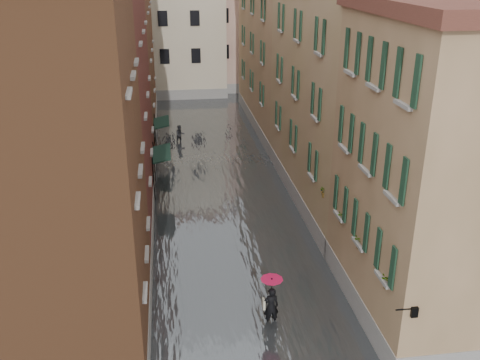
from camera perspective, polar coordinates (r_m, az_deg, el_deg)
ground at (r=23.22m, az=0.72°, el=-11.96°), size 120.00×120.00×0.00m
floodwater at (r=34.61m, az=-2.45°, el=0.35°), size 10.00×60.00×0.20m
building_left_near at (r=18.64m, az=-20.00°, el=0.22°), size 6.00×8.00×13.00m
building_left_mid at (r=29.06m, az=-15.87°, el=7.94°), size 6.00×14.00×12.50m
building_left_far at (r=43.56m, az=-13.55°, el=13.80°), size 6.00×16.00×14.00m
building_right_near at (r=20.95m, az=20.96°, el=0.30°), size 6.00×8.00×11.50m
building_right_mid at (r=30.36m, az=11.55°, el=9.42°), size 6.00×14.00×13.00m
building_right_far at (r=44.67m, az=5.22°, el=12.89°), size 6.00×16.00×11.50m
building_end_cream at (r=57.31m, az=-8.18°, el=15.63°), size 12.00×9.00×13.00m
building_end_pink at (r=60.02m, az=0.79°, el=15.67°), size 10.00×9.00×12.00m
awning_near at (r=31.90m, az=-8.45°, el=2.71°), size 1.09×2.99×2.80m
awning_far at (r=38.13m, az=-8.45°, el=5.99°), size 1.09×2.76×2.80m
wall_lantern at (r=17.94m, az=17.98°, el=-13.15°), size 0.71×0.22×0.35m
window_planters at (r=21.68m, az=11.96°, el=-4.39°), size 0.59×8.33×0.84m
pedestrian_main at (r=20.83m, az=3.34°, el=-12.51°), size 0.86×0.86×2.06m
pedestrian_far at (r=41.10m, az=-6.42°, el=4.81°), size 0.87×0.77×1.49m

